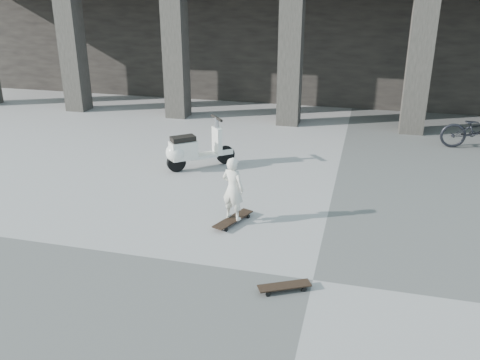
% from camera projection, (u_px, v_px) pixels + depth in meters
% --- Properties ---
extents(ground, '(90.00, 90.00, 0.00)m').
position_uv_depth(ground, '(313.00, 280.00, 7.46)').
color(ground, '#50504E').
rests_on(ground, ground).
extents(colonnade, '(28.00, 8.82, 6.00)m').
position_uv_depth(colonnade, '(363.00, 11.00, 18.73)').
color(colonnade, black).
rests_on(colonnade, ground).
extents(longboard, '(0.56, 0.97, 0.10)m').
position_uv_depth(longboard, '(233.00, 219.00, 9.17)').
color(longboard, black).
rests_on(longboard, ground).
extents(skateboard_spare, '(0.76, 0.52, 0.09)m').
position_uv_depth(skateboard_spare, '(285.00, 286.00, 7.18)').
color(skateboard_spare, black).
rests_on(skateboard_spare, ground).
extents(child, '(0.49, 0.39, 1.16)m').
position_uv_depth(child, '(233.00, 189.00, 8.95)').
color(child, silver).
rests_on(child, longboard).
extents(scooter, '(1.37, 1.22, 1.18)m').
position_uv_depth(scooter, '(189.00, 150.00, 11.63)').
color(scooter, black).
rests_on(scooter, ground).
extents(bicycle, '(1.94, 0.79, 1.00)m').
position_uv_depth(bicycle, '(480.00, 130.00, 13.06)').
color(bicycle, black).
rests_on(bicycle, ground).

